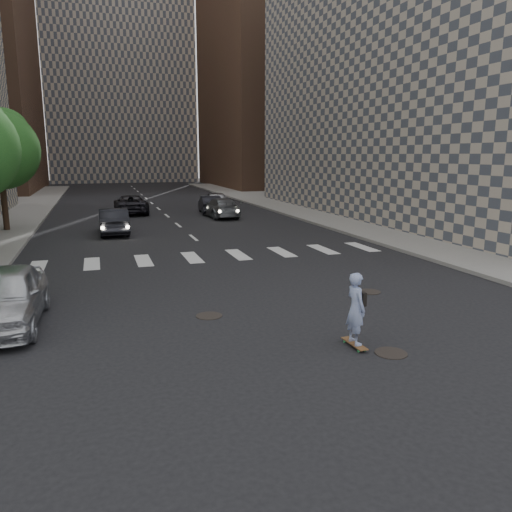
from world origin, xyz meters
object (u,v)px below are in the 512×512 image
(skateboarder, at_px, (356,309))
(traffic_car_b, at_px, (221,208))
(tree_c, at_px, (0,147))
(silver_sedan, at_px, (5,297))
(traffic_car_a, at_px, (113,221))
(traffic_car_d, at_px, (216,201))
(traffic_car_c, at_px, (131,204))
(traffic_car_e, at_px, (210,204))

(skateboarder, bearing_deg, traffic_car_b, 81.30)
(tree_c, bearing_deg, silver_sedan, -81.85)
(traffic_car_a, bearing_deg, traffic_car_d, -129.83)
(traffic_car_c, bearing_deg, traffic_car_a, 81.30)
(traffic_car_e, bearing_deg, silver_sedan, 71.18)
(tree_c, height_order, skateboarder, tree_c)
(traffic_car_c, xyz_separation_m, traffic_car_d, (6.40, 0.31, 0.05))
(tree_c, bearing_deg, traffic_car_a, -24.22)
(silver_sedan, bearing_deg, traffic_car_e, 67.20)
(traffic_car_a, bearing_deg, traffic_car_e, -132.14)
(silver_sedan, xyz_separation_m, traffic_car_e, (10.24, 22.61, -0.10))
(silver_sedan, distance_m, traffic_car_a, 14.95)
(traffic_car_a, xyz_separation_m, traffic_car_d, (7.94, 9.69, 0.04))
(traffic_car_b, bearing_deg, skateboarder, 81.10)
(traffic_car_b, bearing_deg, traffic_car_d, -101.06)
(tree_c, xyz_separation_m, traffic_car_e, (12.69, 5.47, -4.00))
(skateboarder, bearing_deg, traffic_car_a, 101.57)
(silver_sedan, distance_m, traffic_car_b, 22.55)
(silver_sedan, relative_size, traffic_car_e, 1.12)
(skateboarder, bearing_deg, tree_c, 113.53)
(skateboarder, xyz_separation_m, traffic_car_e, (2.61, 26.53, -0.25))
(skateboarder, relative_size, traffic_car_c, 0.34)
(silver_sedan, distance_m, traffic_car_d, 26.72)
(skateboarder, distance_m, traffic_car_c, 28.07)
(traffic_car_c, height_order, traffic_car_e, traffic_car_c)
(traffic_car_c, bearing_deg, skateboarder, 96.70)
(silver_sedan, bearing_deg, traffic_car_c, 80.53)
(tree_c, height_order, traffic_car_e, tree_c)
(traffic_car_a, height_order, traffic_car_b, traffic_car_a)
(traffic_car_e, bearing_deg, traffic_car_a, 53.88)
(skateboarder, bearing_deg, traffic_car_e, 82.32)
(skateboarder, relative_size, traffic_car_e, 0.44)
(tree_c, height_order, traffic_car_d, tree_c)
(traffic_car_d, bearing_deg, traffic_car_a, 57.82)
(tree_c, height_order, traffic_car_c, tree_c)
(skateboarder, height_order, traffic_car_b, skateboarder)
(silver_sedan, bearing_deg, traffic_car_a, 79.47)
(tree_c, bearing_deg, skateboarder, -64.41)
(traffic_car_a, distance_m, traffic_car_b, 9.05)
(silver_sedan, distance_m, traffic_car_e, 24.82)
(silver_sedan, height_order, traffic_car_e, silver_sedan)
(skateboarder, bearing_deg, traffic_car_c, 93.97)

